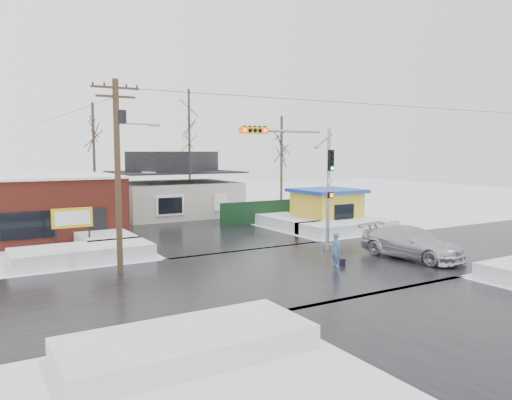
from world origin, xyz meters
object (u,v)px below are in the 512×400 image
utility_pole (119,164)px  car (412,243)px  pedestrian (336,250)px  marquee_sign (72,219)px  traffic_signal (307,172)px  kiosk (327,208)px

utility_pole → car: bearing=-18.6°
pedestrian → car: 4.78m
utility_pole → marquee_sign: utility_pole is taller
traffic_signal → marquee_sign: bearing=150.3°
pedestrian → marquee_sign: bearing=62.0°
kiosk → utility_pole: bearing=-159.6°
pedestrian → car: size_ratio=0.30×
kiosk → car: 11.73m
traffic_signal → utility_pole: utility_pole is taller
car → kiosk: bearing=66.5°
traffic_signal → kiosk: (7.07, 7.03, -3.08)m
marquee_sign → pedestrian: marquee_sign is taller
utility_pole → kiosk: bearing=20.4°
marquee_sign → pedestrian: bearing=-44.4°
traffic_signal → pedestrian: (-0.93, -3.76, -3.67)m
traffic_signal → kiosk: traffic_signal is taller
traffic_signal → car: bearing=-47.9°
pedestrian → utility_pole: bearing=81.9°
marquee_sign → utility_pole: bearing=-79.9°
kiosk → car: bearing=-106.1°
utility_pole → car: utility_pole is taller
utility_pole → kiosk: (17.43, 6.49, -3.65)m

